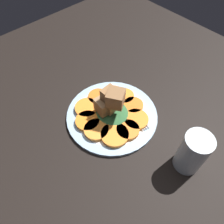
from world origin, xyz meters
The scene contains 15 objects.
table_slab centered at (0.00, 0.00, 1.00)cm, with size 120.00×120.00×2.00cm, color black.
plate centered at (0.00, 0.00, 2.52)cm, with size 26.29×26.29×1.05cm.
carrot_slice_0 centered at (-6.28, -3.41, 3.65)cm, with size 6.96×6.96×1.10cm, color orange.
carrot_slice_1 centered at (-2.19, -6.45, 3.65)cm, with size 5.96×5.96×1.10cm, color orange.
carrot_slice_2 centered at (2.09, -7.07, 3.65)cm, with size 5.89×5.89×1.10cm, color orange.
carrot_slice_3 centered at (5.04, -5.15, 3.65)cm, with size 6.52×6.52×1.10cm, color orange.
carrot_slice_4 centered at (7.25, -1.03, 3.65)cm, with size 6.21×6.21×1.10cm, color orange.
carrot_slice_5 centered at (6.32, 4.17, 3.65)cm, with size 7.00×7.00×1.10cm, color orange.
carrot_slice_6 centered at (2.57, 6.98, 3.65)cm, with size 6.75×6.75×1.10cm, color orange.
carrot_slice_7 centered at (-1.31, 7.01, 3.65)cm, with size 6.78×6.78×1.10cm, color orange.
carrot_slice_8 centered at (-5.87, 4.42, 3.65)cm, with size 7.54×7.54×1.10cm, color orange.
carrot_slice_9 centered at (-7.14, 0.72, 3.65)cm, with size 6.32×6.32×1.10cm, color orange.
center_pile centered at (0.29, 0.22, 7.13)cm, with size 10.38×9.35×10.40cm.
fork centered at (-1.12, -5.27, 3.30)cm, with size 19.68×5.90×0.40cm.
water_glass centered at (-23.40, -3.75, 7.92)cm, with size 6.55×6.55×11.84cm.
Camera 1 is at (-27.53, 25.39, 53.93)cm, focal length 35.00 mm.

